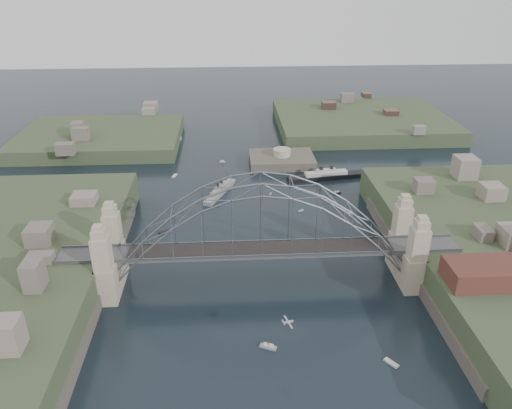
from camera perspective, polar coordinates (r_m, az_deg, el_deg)
The scene contains 20 objects.
ground at distance 108.66m, azimuth 0.57°, elevation -8.93°, with size 500.00×500.00×0.00m, color black.
bridge at distance 102.10m, azimuth 0.60°, elevation -3.26°, with size 84.00×13.80×24.60m.
headland_nw at distance 199.92m, azimuth -17.44°, elevation 6.83°, with size 60.00×45.00×9.00m, color #38472B.
headland_ne at distance 215.62m, azimuth 12.04°, elevation 8.89°, with size 70.00×55.00×9.50m, color #38472B.
fort_island at distance 171.70m, azimuth 2.97°, elevation 4.61°, with size 22.00×16.00×9.40m.
wharf_shed at distance 104.25m, azimuth 26.30°, elevation -7.09°, with size 20.00×8.00×4.00m, color #592D26.
finger_pier at distance 97.72m, azimuth 26.38°, elevation -16.34°, with size 4.00×22.00×1.40m, color #4B4B4D.
naval_cruiser_near at distance 148.61m, azimuth -4.18°, elevation 1.55°, with size 9.58×17.78×5.50m.
naval_cruiser_far at distance 190.97m, azimuth -9.76°, elevation 6.90°, with size 6.81×16.70×5.64m.
ocean_liner at distance 160.31m, azimuth 8.08°, elevation 3.28°, with size 25.38×7.30×6.17m.
aeroplane at distance 85.40m, azimuth 3.61°, elevation -13.41°, with size 1.99×3.52×0.52m.
small_boat_a at distance 129.40m, azimuth -10.58°, elevation -3.14°, with size 2.83×2.26×0.45m.
small_boat_b at distance 138.45m, azimuth 5.18°, elevation -0.74°, with size 1.79×1.44×0.45m.
small_boat_c at distance 92.46m, azimuth 1.42°, elevation -16.08°, with size 3.23×2.16×1.43m.
small_boat_d at distance 150.53m, azimuth 9.31°, elevation 1.35°, with size 2.64×1.58×1.43m.
small_boat_e at distance 163.09m, azimuth -9.40°, elevation 3.28°, with size 1.79×3.13×0.45m.
small_boat_f at distance 147.95m, azimuth 1.68°, elevation 1.20°, with size 0.98×1.54×0.45m.
small_boat_g at distance 92.64m, azimuth 15.36°, elevation -17.25°, with size 2.35×2.73×0.45m.
small_boat_h at distance 172.98m, azimuth -3.93°, elevation 4.98°, with size 1.84×0.87×1.43m.
small_boat_i at distance 124.17m, azimuth 16.53°, elevation -5.12°, with size 1.80×2.64×1.43m.
Camera 1 is at (-6.38, -88.82, 62.27)m, focal length 34.64 mm.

